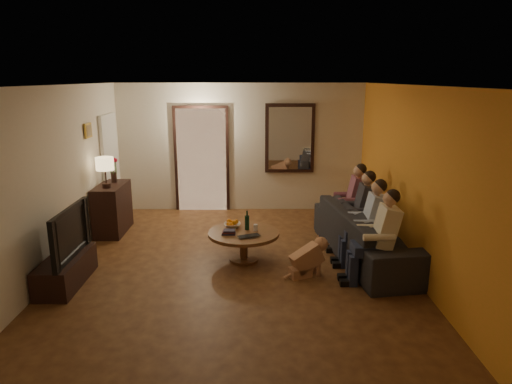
{
  "coord_description": "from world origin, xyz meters",
  "views": [
    {
      "loc": [
        0.27,
        -6.25,
        2.7
      ],
      "look_at": [
        0.3,
        0.3,
        1.05
      ],
      "focal_mm": 32.0,
      "sensor_mm": 36.0,
      "label": 1
    }
  ],
  "objects_px": {
    "person_a": "(380,241)",
    "laptop": "(250,237)",
    "person_c": "(360,214)",
    "wine_bottle": "(247,220)",
    "sofa": "(370,234)",
    "person_d": "(352,204)",
    "tv": "(62,233)",
    "table_lamp": "(105,172)",
    "dog": "(307,257)",
    "coffee_table": "(244,246)",
    "bowl": "(232,225)",
    "tv_stand": "(66,270)",
    "person_b": "(369,226)",
    "dresser": "(112,209)"
  },
  "relations": [
    {
      "from": "wine_bottle",
      "to": "laptop",
      "type": "relative_size",
      "value": 0.94
    },
    {
      "from": "sofa",
      "to": "person_d",
      "type": "xyz_separation_m",
      "value": [
        -0.1,
        0.9,
        0.22
      ]
    },
    {
      "from": "tv_stand",
      "to": "wine_bottle",
      "type": "xyz_separation_m",
      "value": [
        2.41,
        0.92,
        0.41
      ]
    },
    {
      "from": "person_c",
      "to": "coffee_table",
      "type": "bearing_deg",
      "value": -167.91
    },
    {
      "from": "person_c",
      "to": "person_d",
      "type": "height_order",
      "value": "same"
    },
    {
      "from": "dresser",
      "to": "person_a",
      "type": "bearing_deg",
      "value": -26.84
    },
    {
      "from": "person_a",
      "to": "coffee_table",
      "type": "relative_size",
      "value": 1.12
    },
    {
      "from": "sofa",
      "to": "bowl",
      "type": "height_order",
      "value": "sofa"
    },
    {
      "from": "tv",
      "to": "person_a",
      "type": "bearing_deg",
      "value": -89.84
    },
    {
      "from": "dresser",
      "to": "coffee_table",
      "type": "xyz_separation_m",
      "value": [
        2.36,
        -1.31,
        -0.21
      ]
    },
    {
      "from": "sofa",
      "to": "laptop",
      "type": "relative_size",
      "value": 7.97
    },
    {
      "from": "dresser",
      "to": "tv",
      "type": "distance_m",
      "value": 2.15
    },
    {
      "from": "dresser",
      "to": "dog",
      "type": "xyz_separation_m",
      "value": [
        3.25,
        -1.89,
        -0.15
      ]
    },
    {
      "from": "tv",
      "to": "laptop",
      "type": "distance_m",
      "value": 2.54
    },
    {
      "from": "person_a",
      "to": "laptop",
      "type": "bearing_deg",
      "value": 163.04
    },
    {
      "from": "table_lamp",
      "to": "dog",
      "type": "distance_m",
      "value": 3.76
    },
    {
      "from": "table_lamp",
      "to": "laptop",
      "type": "relative_size",
      "value": 1.64
    },
    {
      "from": "table_lamp",
      "to": "dog",
      "type": "xyz_separation_m",
      "value": [
        3.25,
        -1.67,
        -0.86
      ]
    },
    {
      "from": "tv",
      "to": "wine_bottle",
      "type": "distance_m",
      "value": 2.59
    },
    {
      "from": "table_lamp",
      "to": "person_b",
      "type": "xyz_separation_m",
      "value": [
        4.19,
        -1.3,
        -0.54
      ]
    },
    {
      "from": "coffee_table",
      "to": "laptop",
      "type": "bearing_deg",
      "value": -70.35
    },
    {
      "from": "sofa",
      "to": "laptop",
      "type": "distance_m",
      "value": 1.87
    },
    {
      "from": "bowl",
      "to": "laptop",
      "type": "xyz_separation_m",
      "value": [
        0.28,
        -0.5,
        -0.02
      ]
    },
    {
      "from": "tv_stand",
      "to": "dog",
      "type": "height_order",
      "value": "dog"
    },
    {
      "from": "sofa",
      "to": "tv",
      "type": "bearing_deg",
      "value": 93.67
    },
    {
      "from": "tv",
      "to": "dog",
      "type": "xyz_separation_m",
      "value": [
        3.25,
        0.24,
        -0.44
      ]
    },
    {
      "from": "person_c",
      "to": "bowl",
      "type": "distance_m",
      "value": 2.02
    },
    {
      "from": "table_lamp",
      "to": "wine_bottle",
      "type": "bearing_deg",
      "value": -22.4
    },
    {
      "from": "dresser",
      "to": "tv_stand",
      "type": "bearing_deg",
      "value": -90.0
    },
    {
      "from": "dresser",
      "to": "wine_bottle",
      "type": "xyz_separation_m",
      "value": [
        2.41,
        -1.21,
        0.17
      ]
    },
    {
      "from": "person_a",
      "to": "table_lamp",
      "type": "bearing_deg",
      "value": 155.6
    },
    {
      "from": "person_d",
      "to": "dog",
      "type": "height_order",
      "value": "person_d"
    },
    {
      "from": "sofa",
      "to": "person_d",
      "type": "distance_m",
      "value": 0.93
    },
    {
      "from": "tv_stand",
      "to": "coffee_table",
      "type": "distance_m",
      "value": 2.5
    },
    {
      "from": "sofa",
      "to": "coffee_table",
      "type": "distance_m",
      "value": 1.94
    },
    {
      "from": "wine_bottle",
      "to": "laptop",
      "type": "height_order",
      "value": "wine_bottle"
    },
    {
      "from": "coffee_table",
      "to": "tv_stand",
      "type": "bearing_deg",
      "value": -160.88
    },
    {
      "from": "dog",
      "to": "bowl",
      "type": "distance_m",
      "value": 1.35
    },
    {
      "from": "tv_stand",
      "to": "person_b",
      "type": "bearing_deg",
      "value": 8.3
    },
    {
      "from": "table_lamp",
      "to": "coffee_table",
      "type": "distance_m",
      "value": 2.76
    },
    {
      "from": "person_c",
      "to": "wine_bottle",
      "type": "bearing_deg",
      "value": -170.68
    },
    {
      "from": "dresser",
      "to": "laptop",
      "type": "xyz_separation_m",
      "value": [
        2.46,
        -1.59,
        0.03
      ]
    },
    {
      "from": "tv",
      "to": "bowl",
      "type": "relative_size",
      "value": 4.53
    },
    {
      "from": "person_b",
      "to": "tv_stand",
      "type": "bearing_deg",
      "value": -171.7
    },
    {
      "from": "person_a",
      "to": "person_b",
      "type": "bearing_deg",
      "value": 90.0
    },
    {
      "from": "table_lamp",
      "to": "person_a",
      "type": "xyz_separation_m",
      "value": [
        4.19,
        -1.9,
        -0.54
      ]
    },
    {
      "from": "tv",
      "to": "coffee_table",
      "type": "relative_size",
      "value": 1.1
    },
    {
      "from": "sofa",
      "to": "wine_bottle",
      "type": "xyz_separation_m",
      "value": [
        -1.88,
        0.01,
        0.22
      ]
    },
    {
      "from": "dog",
      "to": "coffee_table",
      "type": "distance_m",
      "value": 1.06
    },
    {
      "from": "table_lamp",
      "to": "sofa",
      "type": "bearing_deg",
      "value": -13.14
    }
  ]
}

